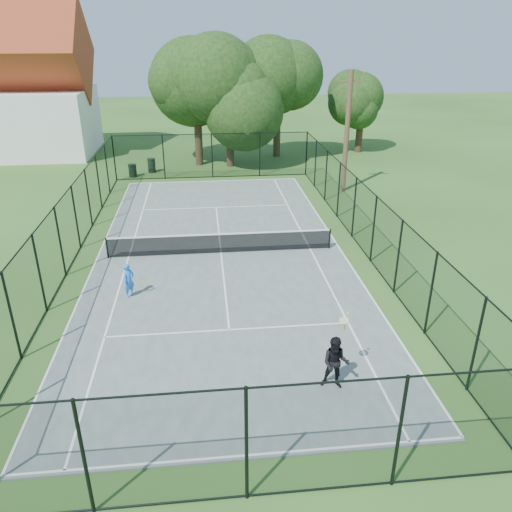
{
  "coord_description": "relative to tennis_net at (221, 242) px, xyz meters",
  "views": [
    {
      "loc": [
        -0.63,
        -20.68,
        9.27
      ],
      "look_at": [
        1.27,
        -3.0,
        1.2
      ],
      "focal_mm": 35.0,
      "sensor_mm": 36.0,
      "label": 1
    }
  ],
  "objects": [
    {
      "name": "player_black",
      "position": [
        2.78,
        -9.63,
        0.28
      ],
      "size": [
        0.92,
        0.9,
        2.13
      ],
      "color": "black",
      "rests_on": "tennis_court"
    },
    {
      "name": "trash_bin_right",
      "position": [
        -4.28,
        14.81,
        -0.07
      ],
      "size": [
        0.58,
        0.58,
        1.0
      ],
      "color": "black",
      "rests_on": "ground"
    },
    {
      "name": "tree_near_right",
      "position": [
        5.29,
        18.86,
        5.01
      ],
      "size": [
        6.37,
        6.37,
        8.8
      ],
      "color": "#332114",
      "rests_on": "ground"
    },
    {
      "name": "fence",
      "position": [
        0.0,
        0.0,
        0.92
      ],
      "size": [
        13.1,
        26.1,
        3.0
      ],
      "color": "black",
      "rests_on": "ground"
    },
    {
      "name": "trash_bin_left",
      "position": [
        -5.49,
        13.77,
        -0.14
      ],
      "size": [
        0.58,
        0.58,
        0.86
      ],
      "color": "black",
      "rests_on": "ground"
    },
    {
      "name": "player_blue",
      "position": [
        -3.58,
        -3.68,
        0.16
      ],
      "size": [
        0.86,
        0.59,
        1.35
      ],
      "color": "#1C79F1",
      "rests_on": "tennis_court"
    },
    {
      "name": "tree_far_right",
      "position": [
        12.28,
        19.7,
        3.16
      ],
      "size": [
        4.57,
        4.57,
        6.04
      ],
      "color": "#332114",
      "rests_on": "ground"
    },
    {
      "name": "tennis_court",
      "position": [
        0.0,
        0.0,
        -0.55
      ],
      "size": [
        11.0,
        24.0,
        0.06
      ],
      "primitive_type": "cube",
      "color": "#53625D",
      "rests_on": "ground"
    },
    {
      "name": "ground",
      "position": [
        0.0,
        0.0,
        -0.58
      ],
      "size": [
        120.0,
        120.0,
        0.0
      ],
      "primitive_type": "plane",
      "color": "#2D4C1A"
    },
    {
      "name": "tennis_net",
      "position": [
        0.0,
        0.0,
        0.0
      ],
      "size": [
        10.08,
        0.08,
        0.95
      ],
      "color": "black",
      "rests_on": "tennis_court"
    },
    {
      "name": "utility_pole",
      "position": [
        8.08,
        9.0,
        3.09
      ],
      "size": [
        1.4,
        0.3,
        7.21
      ],
      "color": "#4C3823",
      "rests_on": "ground"
    },
    {
      "name": "tree_near_mid",
      "position": [
        1.41,
        16.07,
        4.09
      ],
      "size": [
        5.8,
        5.8,
        7.59
      ],
      "color": "#332114",
      "rests_on": "ground"
    },
    {
      "name": "tree_near_left",
      "position": [
        -0.89,
        16.74,
        4.51
      ],
      "size": [
        6.34,
        6.34,
        8.27
      ],
      "color": "#332114",
      "rests_on": "ground"
    }
  ]
}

